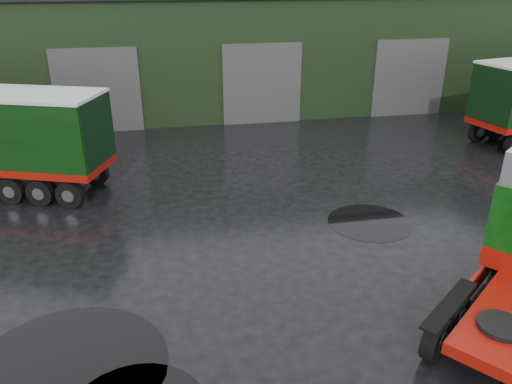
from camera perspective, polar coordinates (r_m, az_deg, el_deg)
ground at (r=13.28m, az=4.65°, el=-9.28°), size 100.00×100.00×0.00m
warehouse at (r=31.34m, az=-1.65°, el=16.53°), size 32.40×12.40×6.30m
tree_back_a at (r=40.81m, az=-16.10°, el=19.69°), size 4.40×4.40×9.50m
tree_back_b at (r=42.87m, az=7.15°, el=19.21°), size 4.40×4.40×7.50m
puddle_1 at (r=16.13m, az=12.84°, el=-3.40°), size 2.63×2.63×0.01m
puddle_2 at (r=11.19m, az=-20.94°, el=-18.48°), size 4.08×4.08×0.01m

